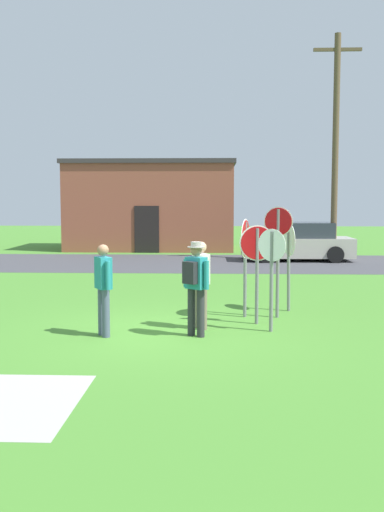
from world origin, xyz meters
TOP-DOWN VIEW (x-y plane):
  - ground_plane at (0.00, 0.00)m, footprint 80.00×80.00m
  - street_asphalt at (0.00, 11.97)m, footprint 60.00×6.40m
  - building_background at (-2.10, 18.01)m, footprint 7.95×4.18m
  - utility_pole at (5.53, 12.58)m, footprint 1.80×0.24m
  - parked_car_on_street at (4.25, 13.06)m, footprint 4.35×2.11m
  - stop_sign_leaning_right at (2.10, 0.21)m, footprint 0.48×0.40m
  - stop_sign_tallest at (1.87, 0.89)m, footprint 0.71×0.08m
  - stop_sign_leaning_left at (1.67, 1.60)m, footprint 0.22×0.81m
  - stop_sign_nearest at (2.35, 1.57)m, footprint 0.58×0.23m
  - stop_sign_low_front at (2.66, 2.32)m, footprint 0.21×0.72m
  - person_with_sunhat at (0.68, -0.25)m, footprint 0.49×0.47m
  - person_in_blue at (-0.99, -0.30)m, footprint 0.37×0.50m
  - person_in_teal at (0.77, 0.42)m, footprint 0.36×0.52m

SIDE VIEW (x-z plane):
  - ground_plane at x=0.00m, z-range 0.00..0.00m
  - street_asphalt at x=0.00m, z-range 0.00..0.01m
  - parked_car_on_street at x=4.25m, z-range -0.07..1.44m
  - person_in_blue at x=-0.99m, z-range 0.11..1.80m
  - person_in_teal at x=0.77m, z-range 0.11..1.80m
  - person_with_sunhat at x=0.68m, z-range 0.14..1.88m
  - stop_sign_leaning_right at x=2.10m, z-range 0.32..2.27m
  - stop_sign_low_front at x=2.66m, z-range 0.35..2.32m
  - stop_sign_tallest at x=1.87m, z-range 0.35..2.34m
  - stop_sign_leaning_left at x=1.67m, z-range 0.39..2.47m
  - stop_sign_nearest at x=2.35m, z-range 0.38..2.72m
  - building_background at x=-2.10m, z-range 0.01..4.20m
  - utility_pole at x=5.53m, z-range 0.18..8.79m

